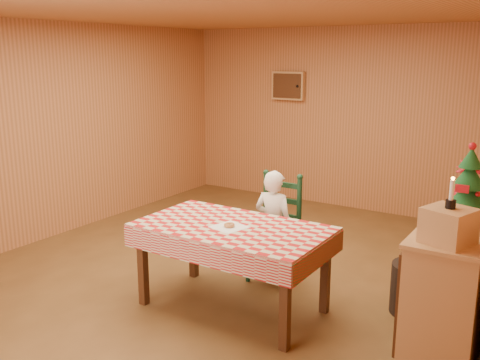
# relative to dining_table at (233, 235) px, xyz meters

# --- Properties ---
(ground) EXTENTS (6.00, 6.00, 0.00)m
(ground) POSITION_rel_dining_table_xyz_m (-0.46, 0.64, -0.69)
(ground) COLOR brown
(ground) RESTS_ON ground
(cabin_walls) EXTENTS (5.10, 6.05, 2.65)m
(cabin_walls) POSITION_rel_dining_table_xyz_m (-0.46, 1.17, 1.14)
(cabin_walls) COLOR #B67142
(cabin_walls) RESTS_ON ground
(dining_table) EXTENTS (1.66, 0.96, 0.77)m
(dining_table) POSITION_rel_dining_table_xyz_m (0.00, 0.00, 0.00)
(dining_table) COLOR #482613
(dining_table) RESTS_ON ground
(ladder_chair) EXTENTS (0.44, 0.40, 1.08)m
(ladder_chair) POSITION_rel_dining_table_xyz_m (-0.00, 0.79, -0.18)
(ladder_chair) COLOR black
(ladder_chair) RESTS_ON ground
(seated_child) EXTENTS (0.41, 0.27, 1.12)m
(seated_child) POSITION_rel_dining_table_xyz_m (-0.00, 0.73, -0.13)
(seated_child) COLOR white
(seated_child) RESTS_ON ground
(napkin) EXTENTS (0.32, 0.32, 0.00)m
(napkin) POSITION_rel_dining_table_xyz_m (-0.00, -0.05, 0.08)
(napkin) COLOR white
(napkin) RESTS_ON dining_table
(donut) EXTENTS (0.12, 0.12, 0.03)m
(donut) POSITION_rel_dining_table_xyz_m (-0.00, -0.05, 0.10)
(donut) COLOR #B37340
(donut) RESTS_ON napkin
(shelf_unit) EXTENTS (0.54, 1.24, 0.93)m
(shelf_unit) POSITION_rel_dining_table_xyz_m (1.73, 0.49, -0.22)
(shelf_unit) COLOR tan
(shelf_unit) RESTS_ON ground
(crate) EXTENTS (0.38, 0.38, 0.25)m
(crate) POSITION_rel_dining_table_xyz_m (1.74, 0.09, 0.37)
(crate) COLOR tan
(crate) RESTS_ON shelf_unit
(christmas_tree) EXTENTS (0.34, 0.34, 0.62)m
(christmas_tree) POSITION_rel_dining_table_xyz_m (1.74, 0.74, 0.52)
(christmas_tree) COLOR #482613
(christmas_tree) RESTS_ON shelf_unit
(flower_arrangement) EXTENTS (0.29, 0.29, 0.42)m
(flower_arrangement) POSITION_rel_dining_table_xyz_m (1.69, 1.04, 0.45)
(flower_arrangement) COLOR #A40F1A
(flower_arrangement) RESTS_ON shelf_unit
(candle_set) EXTENTS (0.07, 0.07, 0.22)m
(candle_set) POSITION_rel_dining_table_xyz_m (1.74, 0.09, 0.56)
(candle_set) COLOR black
(candle_set) RESTS_ON crate
(storage_bin) EXTENTS (0.57, 0.57, 0.45)m
(storage_bin) POSITION_rel_dining_table_xyz_m (1.40, 0.79, -0.46)
(storage_bin) COLOR black
(storage_bin) RESTS_ON ground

